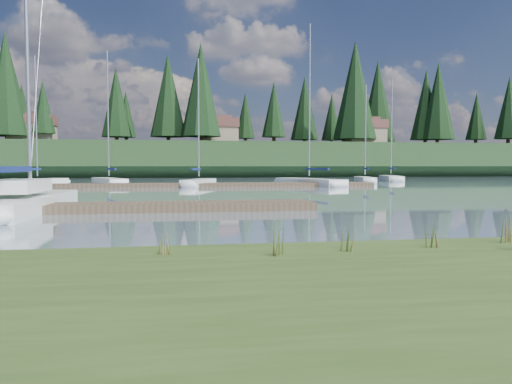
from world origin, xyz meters
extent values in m
plane|color=#7F95AB|center=(0.00, 30.00, 0.00)|extent=(200.00, 200.00, 0.00)
cube|color=#364D1D|center=(0.00, -6.00, 0.17)|extent=(60.00, 9.00, 0.35)
cube|color=#1A3118|center=(0.00, 73.00, 2.50)|extent=(200.00, 20.00, 5.00)
cube|color=white|center=(-6.69, 9.67, 0.22)|extent=(2.12, 9.11, 0.70)
ellipsoid|color=white|center=(-6.66, 14.22, 0.22)|extent=(2.00, 2.49, 0.70)
cylinder|color=silver|center=(-6.68, 10.50, 7.69)|extent=(0.14, 0.14, 13.79)
cube|color=navy|center=(-6.69, 8.32, 1.55)|extent=(0.22, 4.14, 0.20)
cube|color=white|center=(-6.69, 9.15, 0.95)|extent=(1.47, 3.32, 0.45)
cube|color=#4C3D2C|center=(-4.00, 9.00, 0.15)|extent=(16.00, 2.00, 0.30)
cube|color=#4C3D2C|center=(2.00, 30.00, 0.15)|extent=(26.00, 2.20, 0.30)
cube|color=white|center=(-12.60, 34.89, 0.22)|extent=(3.98, 6.71, 0.70)
ellipsoid|color=white|center=(-11.30, 37.95, 0.22)|extent=(2.04, 2.23, 0.70)
cylinder|color=silver|center=(-12.60, 34.89, 5.83)|extent=(0.12, 0.12, 10.07)
cube|color=navy|center=(-12.95, 34.06, 1.40)|extent=(1.21, 2.51, 0.20)
cube|color=white|center=(-6.94, 36.50, 0.22)|extent=(3.97, 7.18, 0.70)
ellipsoid|color=white|center=(-8.17, 39.81, 0.22)|extent=(2.12, 2.34, 0.70)
cylinder|color=silver|center=(-6.94, 36.50, 6.32)|extent=(0.12, 0.12, 11.04)
cube|color=navy|center=(-6.60, 35.60, 1.40)|extent=(1.17, 2.70, 0.20)
cube|color=white|center=(0.84, 31.59, 0.22)|extent=(3.31, 6.23, 0.70)
ellipsoid|color=white|center=(1.84, 34.48, 0.22)|extent=(1.80, 2.01, 0.70)
cylinder|color=silver|center=(0.84, 31.59, 5.61)|extent=(0.12, 0.12, 9.62)
cube|color=navy|center=(0.57, 30.80, 1.40)|extent=(0.98, 2.36, 0.20)
cube|color=white|center=(10.33, 31.85, 0.22)|extent=(4.43, 8.58, 0.70)
ellipsoid|color=white|center=(9.02, 35.85, 0.22)|extent=(2.46, 2.75, 0.70)
cylinder|color=silver|center=(10.33, 31.85, 7.26)|extent=(0.12, 0.12, 12.92)
cube|color=navy|center=(10.68, 30.76, 1.40)|extent=(1.23, 3.24, 0.20)
cube|color=white|center=(17.54, 37.22, 0.22)|extent=(2.49, 5.88, 0.70)
ellipsoid|color=white|center=(18.15, 40.02, 0.22)|extent=(1.56, 1.79, 0.70)
cylinder|color=silver|center=(17.54, 37.22, 5.22)|extent=(0.12, 0.12, 8.85)
cube|color=navy|center=(17.38, 36.45, 1.40)|extent=(0.68, 2.27, 0.20)
cube|color=white|center=(22.83, 42.80, 0.22)|extent=(3.32, 7.25, 0.70)
ellipsoid|color=white|center=(23.71, 46.22, 0.22)|extent=(1.97, 2.25, 0.70)
cylinder|color=silver|center=(22.83, 42.80, 6.07)|extent=(0.12, 0.12, 10.55)
cube|color=navy|center=(22.59, 41.86, 1.40)|extent=(0.89, 2.77, 0.20)
cone|color=#475B23|center=(0.18, -2.64, 0.65)|extent=(0.03, 0.03, 0.61)
cone|color=brown|center=(0.29, -2.71, 0.59)|extent=(0.03, 0.03, 0.49)
cone|color=#475B23|center=(0.24, -2.61, 0.68)|extent=(0.03, 0.03, 0.67)
cone|color=brown|center=(0.32, -2.67, 0.56)|extent=(0.03, 0.03, 0.42)
cone|color=#475B23|center=(0.20, -2.72, 0.62)|extent=(0.03, 0.03, 0.55)
cone|color=#475B23|center=(1.29, -2.49, 0.58)|extent=(0.03, 0.03, 0.47)
cone|color=brown|center=(1.40, -2.56, 0.54)|extent=(0.03, 0.03, 0.37)
cone|color=#475B23|center=(1.35, -2.46, 0.61)|extent=(0.03, 0.03, 0.51)
cone|color=brown|center=(1.43, -2.52, 0.51)|extent=(0.03, 0.03, 0.33)
cone|color=#475B23|center=(1.31, -2.57, 0.56)|extent=(0.03, 0.03, 0.42)
cone|color=#475B23|center=(-1.48, -2.33, 0.56)|extent=(0.03, 0.03, 0.43)
cone|color=brown|center=(-1.37, -2.40, 0.52)|extent=(0.03, 0.03, 0.34)
cone|color=#475B23|center=(-1.42, -2.30, 0.59)|extent=(0.03, 0.03, 0.47)
cone|color=brown|center=(-1.34, -2.36, 0.50)|extent=(0.03, 0.03, 0.30)
cone|color=#475B23|center=(-1.46, -2.41, 0.54)|extent=(0.03, 0.03, 0.39)
cone|color=#475B23|center=(2.73, -2.42, 0.58)|extent=(0.03, 0.03, 0.45)
cone|color=brown|center=(2.84, -2.49, 0.53)|extent=(0.03, 0.03, 0.36)
cone|color=#475B23|center=(2.79, -2.39, 0.60)|extent=(0.03, 0.03, 0.50)
cone|color=brown|center=(2.87, -2.45, 0.51)|extent=(0.03, 0.03, 0.32)
cone|color=#475B23|center=(2.75, -2.50, 0.55)|extent=(0.03, 0.03, 0.41)
cone|color=#475B23|center=(4.26, -2.09, 0.61)|extent=(0.03, 0.03, 0.53)
cone|color=brown|center=(4.37, -2.16, 0.56)|extent=(0.03, 0.03, 0.42)
cone|color=#475B23|center=(4.32, -2.06, 0.64)|extent=(0.03, 0.03, 0.58)
cone|color=brown|center=(4.40, -2.12, 0.53)|extent=(0.03, 0.03, 0.37)
cone|color=#475B23|center=(4.28, -2.17, 0.59)|extent=(0.03, 0.03, 0.47)
cube|color=#33281C|center=(0.00, -1.60, 0.07)|extent=(60.00, 0.50, 0.14)
cylinder|color=#382619|center=(-25.00, 68.00, 5.90)|extent=(0.60, 0.60, 1.80)
cone|color=black|center=(-25.00, 68.00, 13.55)|extent=(6.60, 6.60, 15.00)
cylinder|color=#382619|center=(-10.00, 72.00, 5.90)|extent=(0.60, 0.60, 1.80)
cone|color=black|center=(-10.00, 72.00, 11.75)|extent=(4.84, 4.84, 11.00)
cylinder|color=#382619|center=(3.00, 66.00, 5.90)|extent=(0.60, 0.60, 1.80)
cone|color=black|center=(3.00, 66.00, 13.10)|extent=(6.16, 6.16, 14.00)
cylinder|color=#382619|center=(15.00, 70.00, 5.90)|extent=(0.60, 0.60, 1.80)
cone|color=black|center=(15.00, 70.00, 10.85)|extent=(3.96, 3.96, 9.00)
cylinder|color=#382619|center=(28.00, 68.00, 5.90)|extent=(0.60, 0.60, 1.80)
cone|color=black|center=(28.00, 68.00, 14.00)|extent=(7.04, 7.04, 16.00)
cylinder|color=#382619|center=(42.00, 71.00, 5.90)|extent=(0.60, 0.60, 1.80)
cone|color=black|center=(42.00, 71.00, 12.20)|extent=(5.28, 5.28, 12.00)
cylinder|color=#382619|center=(55.00, 67.00, 5.90)|extent=(0.60, 0.60, 1.80)
cone|color=black|center=(55.00, 67.00, 11.52)|extent=(4.62, 4.62, 10.50)
cube|color=gray|center=(-22.00, 70.00, 6.40)|extent=(6.00, 5.00, 2.80)
cube|color=brown|center=(-22.00, 70.00, 8.50)|extent=(6.30, 5.30, 1.40)
cube|color=brown|center=(-22.00, 70.00, 9.30)|extent=(4.20, 3.60, 0.70)
cube|color=gray|center=(6.00, 71.00, 6.40)|extent=(6.00, 5.00, 2.80)
cube|color=brown|center=(6.00, 71.00, 8.50)|extent=(6.30, 5.30, 1.40)
cube|color=brown|center=(6.00, 71.00, 9.30)|extent=(4.20, 3.60, 0.70)
cube|color=gray|center=(30.00, 69.00, 6.40)|extent=(6.00, 5.00, 2.80)
cube|color=brown|center=(30.00, 69.00, 8.50)|extent=(6.30, 5.30, 1.40)
cube|color=brown|center=(30.00, 69.00, 9.30)|extent=(4.20, 3.60, 0.70)
camera|label=1|loc=(-1.28, -9.76, 1.66)|focal=35.00mm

